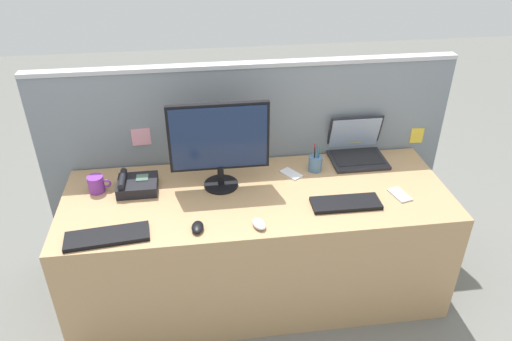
{
  "coord_description": "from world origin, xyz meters",
  "views": [
    {
      "loc": [
        -0.3,
        -2.2,
        2.21
      ],
      "look_at": [
        0.0,
        0.05,
        0.83
      ],
      "focal_mm": 34.0,
      "sensor_mm": 36.0,
      "label": 1
    }
  ],
  "objects_px": {
    "cell_phone_white_slab": "(291,174)",
    "desktop_monitor": "(219,141)",
    "keyboard_main": "(346,203)",
    "computer_mouse_left_hand": "(198,227)",
    "pen_cup": "(315,163)",
    "cell_phone_silver_slab": "(400,195)",
    "desk_phone": "(136,185)",
    "coffee_mug": "(97,184)",
    "keyboard_spare": "(107,236)",
    "laptop": "(356,148)",
    "computer_mouse_right_hand": "(259,224)"
  },
  "relations": [
    {
      "from": "desk_phone",
      "to": "cell_phone_silver_slab",
      "type": "height_order",
      "value": "desk_phone"
    },
    {
      "from": "computer_mouse_left_hand",
      "to": "pen_cup",
      "type": "height_order",
      "value": "pen_cup"
    },
    {
      "from": "cell_phone_white_slab",
      "to": "coffee_mug",
      "type": "xyz_separation_m",
      "value": [
        -1.1,
        -0.03,
        0.04
      ]
    },
    {
      "from": "pen_cup",
      "to": "cell_phone_silver_slab",
      "type": "xyz_separation_m",
      "value": [
        0.4,
        -0.32,
        -0.04
      ]
    },
    {
      "from": "computer_mouse_left_hand",
      "to": "coffee_mug",
      "type": "height_order",
      "value": "coffee_mug"
    },
    {
      "from": "keyboard_spare",
      "to": "computer_mouse_right_hand",
      "type": "relative_size",
      "value": 4.0
    },
    {
      "from": "computer_mouse_left_hand",
      "to": "cell_phone_white_slab",
      "type": "relative_size",
      "value": 0.76
    },
    {
      "from": "desktop_monitor",
      "to": "keyboard_main",
      "type": "relative_size",
      "value": 1.48
    },
    {
      "from": "computer_mouse_right_hand",
      "to": "cell_phone_silver_slab",
      "type": "height_order",
      "value": "computer_mouse_right_hand"
    },
    {
      "from": "keyboard_spare",
      "to": "computer_mouse_left_hand",
      "type": "relative_size",
      "value": 4.0
    },
    {
      "from": "pen_cup",
      "to": "laptop",
      "type": "bearing_deg",
      "value": 22.45
    },
    {
      "from": "pen_cup",
      "to": "computer_mouse_left_hand",
      "type": "bearing_deg",
      "value": -145.94
    },
    {
      "from": "desktop_monitor",
      "to": "keyboard_main",
      "type": "bearing_deg",
      "value": -23.79
    },
    {
      "from": "computer_mouse_left_hand",
      "to": "pen_cup",
      "type": "relative_size",
      "value": 0.58
    },
    {
      "from": "computer_mouse_right_hand",
      "to": "laptop",
      "type": "bearing_deg",
      "value": 24.87
    },
    {
      "from": "keyboard_main",
      "to": "cell_phone_white_slab",
      "type": "bearing_deg",
      "value": 124.46
    },
    {
      "from": "pen_cup",
      "to": "keyboard_main",
      "type": "bearing_deg",
      "value": -78.01
    },
    {
      "from": "keyboard_spare",
      "to": "laptop",
      "type": "bearing_deg",
      "value": 17.25
    },
    {
      "from": "desk_phone",
      "to": "computer_mouse_left_hand",
      "type": "bearing_deg",
      "value": -51.31
    },
    {
      "from": "laptop",
      "to": "keyboard_main",
      "type": "distance_m",
      "value": 0.54
    },
    {
      "from": "keyboard_spare",
      "to": "computer_mouse_left_hand",
      "type": "height_order",
      "value": "computer_mouse_left_hand"
    },
    {
      "from": "pen_cup",
      "to": "cell_phone_white_slab",
      "type": "relative_size",
      "value": 1.32
    },
    {
      "from": "laptop",
      "to": "cell_phone_white_slab",
      "type": "relative_size",
      "value": 2.53
    },
    {
      "from": "laptop",
      "to": "keyboard_spare",
      "type": "distance_m",
      "value": 1.56
    },
    {
      "from": "pen_cup",
      "to": "cell_phone_silver_slab",
      "type": "relative_size",
      "value": 1.25
    },
    {
      "from": "cell_phone_white_slab",
      "to": "laptop",
      "type": "bearing_deg",
      "value": -14.66
    },
    {
      "from": "keyboard_spare",
      "to": "cell_phone_silver_slab",
      "type": "xyz_separation_m",
      "value": [
        1.55,
        0.16,
        -0.01
      ]
    },
    {
      "from": "keyboard_main",
      "to": "computer_mouse_left_hand",
      "type": "bearing_deg",
      "value": -171.44
    },
    {
      "from": "keyboard_spare",
      "to": "desktop_monitor",
      "type": "bearing_deg",
      "value": 28.96
    },
    {
      "from": "cell_phone_white_slab",
      "to": "desktop_monitor",
      "type": "bearing_deg",
      "value": 154.57
    },
    {
      "from": "laptop",
      "to": "desktop_monitor",
      "type": "bearing_deg",
      "value": -166.44
    },
    {
      "from": "pen_cup",
      "to": "coffee_mug",
      "type": "distance_m",
      "value": 1.25
    },
    {
      "from": "desktop_monitor",
      "to": "cell_phone_white_slab",
      "type": "height_order",
      "value": "desktop_monitor"
    },
    {
      "from": "desk_phone",
      "to": "pen_cup",
      "type": "relative_size",
      "value": 1.26
    },
    {
      "from": "computer_mouse_left_hand",
      "to": "desk_phone",
      "type": "bearing_deg",
      "value": 133.95
    },
    {
      "from": "laptop",
      "to": "desk_phone",
      "type": "bearing_deg",
      "value": -171.68
    },
    {
      "from": "keyboard_main",
      "to": "pen_cup",
      "type": "distance_m",
      "value": 0.38
    },
    {
      "from": "pen_cup",
      "to": "cell_phone_silver_slab",
      "type": "bearing_deg",
      "value": -39.06
    },
    {
      "from": "computer_mouse_left_hand",
      "to": "coffee_mug",
      "type": "distance_m",
      "value": 0.68
    },
    {
      "from": "computer_mouse_left_hand",
      "to": "cell_phone_white_slab",
      "type": "height_order",
      "value": "computer_mouse_left_hand"
    },
    {
      "from": "desk_phone",
      "to": "cell_phone_silver_slab",
      "type": "bearing_deg",
      "value": -9.87
    },
    {
      "from": "computer_mouse_right_hand",
      "to": "coffee_mug",
      "type": "bearing_deg",
      "value": 136.19
    },
    {
      "from": "cell_phone_silver_slab",
      "to": "pen_cup",
      "type": "bearing_deg",
      "value": 126.88
    },
    {
      "from": "cell_phone_white_slab",
      "to": "keyboard_main",
      "type": "bearing_deg",
      "value": -89.61
    },
    {
      "from": "keyboard_main",
      "to": "cell_phone_white_slab",
      "type": "relative_size",
      "value": 2.81
    },
    {
      "from": "desk_phone",
      "to": "keyboard_spare",
      "type": "bearing_deg",
      "value": -105.02
    },
    {
      "from": "coffee_mug",
      "to": "pen_cup",
      "type": "bearing_deg",
      "value": 2.79
    },
    {
      "from": "computer_mouse_left_hand",
      "to": "pen_cup",
      "type": "xyz_separation_m",
      "value": [
        0.71,
        0.48,
        0.03
      ]
    },
    {
      "from": "cell_phone_white_slab",
      "to": "coffee_mug",
      "type": "height_order",
      "value": "coffee_mug"
    },
    {
      "from": "keyboard_spare",
      "to": "coffee_mug",
      "type": "relative_size",
      "value": 3.19
    }
  ]
}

